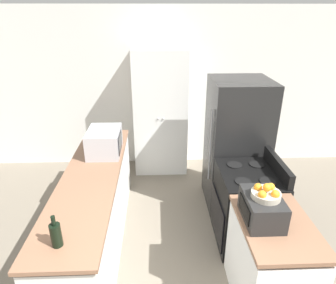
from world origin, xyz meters
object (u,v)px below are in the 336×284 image
object	(u,v)px
refrigerator	(236,145)
fruit_bowl	(266,193)
toaster_oven	(262,208)
pantry_cabinet	(160,113)
stove	(246,207)
wine_bottle	(56,234)
microwave	(105,142)

from	to	relation	value
refrigerator	fruit_bowl	distance (m)	1.63
refrigerator	toaster_oven	size ratio (longest dim) A/B	4.16
refrigerator	toaster_oven	distance (m)	1.60
pantry_cabinet	fruit_bowl	bearing A→B (deg)	-72.66
toaster_oven	fruit_bowl	world-z (taller)	fruit_bowl
stove	wine_bottle	xyz separation A→B (m)	(-1.76, -1.01, 0.54)
microwave	fruit_bowl	xyz separation A→B (m)	(1.51, -1.36, 0.12)
microwave	fruit_bowl	world-z (taller)	fruit_bowl
stove	fruit_bowl	distance (m)	1.07
fruit_bowl	stove	bearing A→B (deg)	80.27
refrigerator	microwave	bearing A→B (deg)	-172.18
stove	fruit_bowl	size ratio (longest dim) A/B	4.47
stove	wine_bottle	bearing A→B (deg)	-150.15
pantry_cabinet	fruit_bowl	size ratio (longest dim) A/B	8.43
microwave	toaster_oven	distance (m)	2.02
wine_bottle	fruit_bowl	size ratio (longest dim) A/B	1.12
pantry_cabinet	refrigerator	bearing A→B (deg)	-45.05
refrigerator	microwave	xyz separation A→B (m)	(-1.69, -0.23, 0.18)
stove	wine_bottle	size ratio (longest dim) A/B	3.98
toaster_oven	microwave	bearing A→B (deg)	137.93
wine_bottle	fruit_bowl	distance (m)	1.65
refrigerator	wine_bottle	size ratio (longest dim) A/B	6.56
pantry_cabinet	refrigerator	world-z (taller)	pantry_cabinet
stove	fruit_bowl	bearing A→B (deg)	-99.73
stove	toaster_oven	xyz separation A→B (m)	(-0.15, -0.78, 0.56)
microwave	wine_bottle	xyz separation A→B (m)	(-0.12, -1.59, -0.05)
pantry_cabinet	stove	world-z (taller)	pantry_cabinet
stove	microwave	distance (m)	1.84
refrigerator	fruit_bowl	bearing A→B (deg)	-96.49
refrigerator	wine_bottle	world-z (taller)	refrigerator
toaster_oven	wine_bottle	bearing A→B (deg)	-171.75
wine_bottle	toaster_oven	bearing A→B (deg)	8.25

